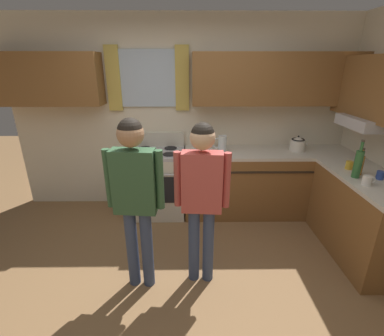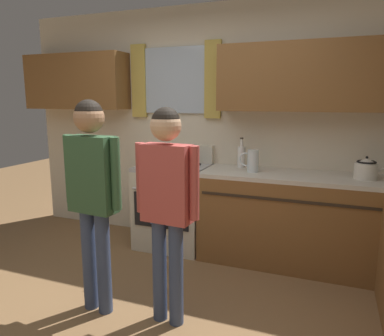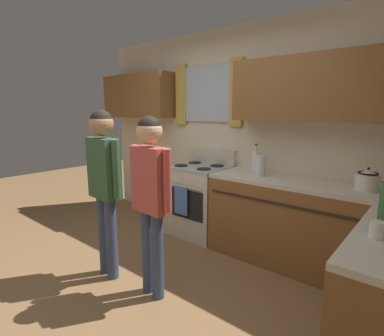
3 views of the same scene
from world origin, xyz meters
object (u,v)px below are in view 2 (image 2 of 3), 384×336
(adult_left, at_px, (92,182))
(stovetop_kettle, at_px, (366,168))
(bottle_milk_white, at_px, (241,156))
(stove_oven, at_px, (174,204))
(adult_in_plaid, at_px, (167,192))
(water_pitcher, at_px, (252,161))

(adult_left, bearing_deg, stovetop_kettle, 36.32)
(stovetop_kettle, bearing_deg, bottle_milk_white, 172.52)
(bottle_milk_white, bearing_deg, stove_oven, -166.58)
(stove_oven, xyz_separation_m, adult_left, (-0.02, -1.39, 0.54))
(stovetop_kettle, height_order, adult_in_plaid, adult_in_plaid)
(bottle_milk_white, xyz_separation_m, adult_in_plaid, (-0.16, -1.50, -0.04))
(stovetop_kettle, xyz_separation_m, water_pitcher, (-1.02, -0.05, 0.02))
(stovetop_kettle, relative_size, adult_in_plaid, 0.18)
(stove_oven, height_order, adult_in_plaid, adult_in_plaid)
(stove_oven, xyz_separation_m, stovetop_kettle, (1.88, 0.01, 0.53))
(water_pitcher, xyz_separation_m, adult_left, (-0.89, -1.35, -0.00))
(bottle_milk_white, distance_m, adult_in_plaid, 1.51)
(stove_oven, relative_size, adult_left, 0.69)
(stovetop_kettle, relative_size, water_pitcher, 1.24)
(bottle_milk_white, height_order, adult_left, adult_left)
(water_pitcher, height_order, adult_left, adult_left)
(adult_left, relative_size, adult_in_plaid, 1.03)
(stovetop_kettle, bearing_deg, stove_oven, -179.59)
(water_pitcher, relative_size, adult_in_plaid, 0.14)
(water_pitcher, height_order, adult_in_plaid, adult_in_plaid)
(bottle_milk_white, relative_size, stovetop_kettle, 1.14)
(stove_oven, bearing_deg, stovetop_kettle, 0.41)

